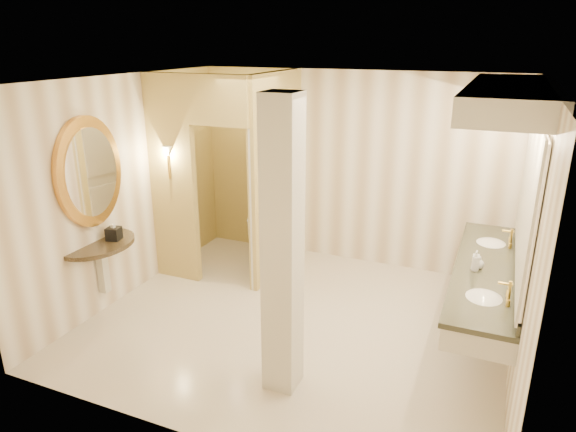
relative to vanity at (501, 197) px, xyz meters
name	(u,v)px	position (x,y,z in m)	size (l,w,h in m)	color
floor	(296,322)	(-1.98, -0.40, -1.63)	(4.50, 4.50, 0.00)	beige
ceiling	(298,80)	(-1.98, -0.40, 1.07)	(4.50, 4.50, 0.00)	white
wall_back	(350,169)	(-1.98, 1.60, -0.28)	(4.50, 0.02, 2.70)	white
wall_front	(194,291)	(-1.98, -2.40, -0.28)	(4.50, 0.02, 2.70)	white
wall_left	(127,188)	(-4.23, -0.40, -0.28)	(0.02, 4.00, 2.70)	white
wall_right	(528,241)	(0.27, -0.40, -0.28)	(0.02, 4.00, 2.70)	white
toilet_closet	(246,176)	(-3.09, 0.57, -0.24)	(1.50, 1.55, 2.70)	#DDC573
wall_sconce	(168,153)	(-3.90, 0.03, 0.10)	(0.14, 0.14, 0.42)	gold
vanity	(501,197)	(0.00, 0.00, 0.00)	(0.75, 2.82, 2.09)	beige
console_shelf	(93,203)	(-4.19, -1.03, -0.29)	(0.95, 0.95, 1.93)	black
pillar	(282,251)	(-1.68, -1.48, -0.28)	(0.30, 0.30, 2.70)	beige
tissue_box	(114,234)	(-4.07, -0.89, -0.68)	(0.15, 0.15, 0.15)	black
toilet	(265,234)	(-3.08, 1.10, -1.25)	(0.42, 0.74, 0.75)	white
soap_bottle_a	(476,257)	(-0.15, 0.04, -0.68)	(0.06, 0.07, 0.14)	beige
soap_bottle_b	(479,262)	(-0.11, -0.07, -0.69)	(0.10, 0.10, 0.13)	silver
soap_bottle_c	(476,261)	(-0.15, -0.15, -0.65)	(0.08, 0.08, 0.21)	#C6B28C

